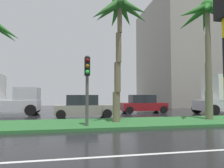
{
  "coord_description": "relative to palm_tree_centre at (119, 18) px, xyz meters",
  "views": [
    {
      "loc": [
        4.59,
        -3.72,
        1.75
      ],
      "look_at": [
        7.68,
        12.12,
        2.59
      ],
      "focal_mm": 32.53,
      "sensor_mm": 36.0,
      "label": 1
    }
  ],
  "objects": [
    {
      "name": "traffic_signal_median_right",
      "position": [
        -1.93,
        -1.03,
        -3.67
      ],
      "size": [
        0.28,
        0.43,
        3.61
      ],
      "color": "#4C4C47",
      "rests_on": "median_strip"
    },
    {
      "name": "palm_tree_centre_right",
      "position": [
        6.1,
        0.28,
        0.16
      ],
      "size": [
        4.67,
        4.37,
        7.93
      ],
      "color": "#6A654B",
      "rests_on": "median_strip"
    },
    {
      "name": "palm_tree_centre",
      "position": [
        0.0,
        0.0,
        0.0
      ],
      "size": [
        3.6,
        3.83,
        7.55
      ],
      "color": "#6F6349",
      "rests_on": "median_strip"
    },
    {
      "name": "car_in_traffic_second",
      "position": [
        -1.85,
        4.09,
        -5.48
      ],
      "size": [
        4.3,
        2.02,
        1.72
      ],
      "color": "gray",
      "rests_on": "ground_plane"
    },
    {
      "name": "car_in_traffic_third",
      "position": [
        4.0,
        7.09,
        -5.48
      ],
      "size": [
        4.3,
        2.02,
        1.72
      ],
      "color": "maroon",
      "rests_on": "ground_plane"
    },
    {
      "name": "building_far_right",
      "position": [
        18.73,
        19.05,
        1.93
      ],
      "size": [
        18.43,
        14.13,
        16.48
      ],
      "color": "gray",
      "rests_on": "ground_plane"
    }
  ]
}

